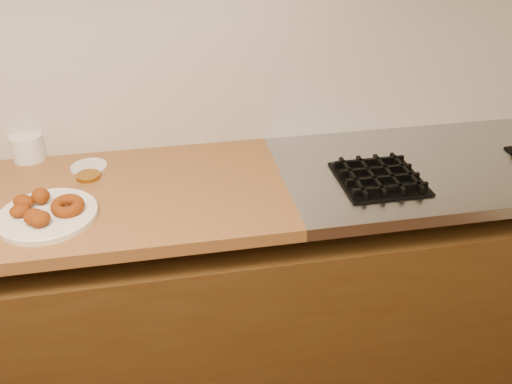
% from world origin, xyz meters
% --- Properties ---
extents(wall_back, '(4.00, 0.02, 2.70)m').
position_xyz_m(wall_back, '(0.00, 2.00, 1.35)').
color(wall_back, '#B6A98C').
rests_on(wall_back, ground).
extents(base_cabinet, '(3.60, 0.60, 0.77)m').
position_xyz_m(base_cabinet, '(0.00, 1.69, 0.39)').
color(base_cabinet, '#4C3115').
rests_on(base_cabinet, floor).
extents(stovetop, '(1.30, 0.62, 0.04)m').
position_xyz_m(stovetop, '(1.15, 1.69, 0.88)').
color(stovetop, '#9EA0A5').
rests_on(stovetop, base_cabinet).
extents(backsplash, '(3.60, 0.02, 0.60)m').
position_xyz_m(backsplash, '(0.00, 1.99, 1.20)').
color(backsplash, '#BAB4A7').
rests_on(backsplash, wall_back).
extents(burner_grates, '(0.91, 0.26, 0.03)m').
position_xyz_m(burner_grates, '(1.13, 1.61, 0.91)').
color(burner_grates, black).
rests_on(burner_grates, stovetop).
extents(donut_plate, '(0.28, 0.28, 0.02)m').
position_xyz_m(donut_plate, '(-0.21, 1.58, 0.91)').
color(donut_plate, white).
rests_on(donut_plate, butcher_block).
extents(ring_donut, '(0.12, 0.12, 0.04)m').
position_xyz_m(ring_donut, '(-0.15, 1.58, 0.93)').
color(ring_donut, '#792800').
rests_on(ring_donut, donut_plate).
extents(fried_dough_chunks, '(0.14, 0.19, 0.05)m').
position_xyz_m(fried_dough_chunks, '(-0.25, 1.58, 0.94)').
color(fried_dough_chunks, '#792800').
rests_on(fried_dough_chunks, donut_plate).
extents(plastic_tub, '(0.13, 0.13, 0.09)m').
position_xyz_m(plastic_tub, '(-0.32, 1.97, 0.94)').
color(plastic_tub, white).
rests_on(plastic_tub, butcher_block).
extents(tub_lid, '(0.13, 0.13, 0.01)m').
position_xyz_m(tub_lid, '(-0.12, 1.86, 0.90)').
color(tub_lid, silver).
rests_on(tub_lid, butcher_block).
extents(brass_jar_lid, '(0.08, 0.08, 0.01)m').
position_xyz_m(brass_jar_lid, '(-0.11, 1.79, 0.91)').
color(brass_jar_lid, '#9C6C22').
rests_on(brass_jar_lid, butcher_block).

